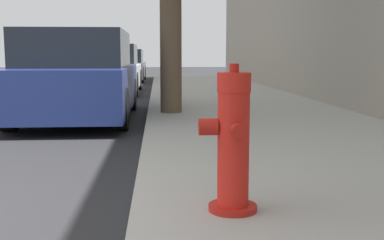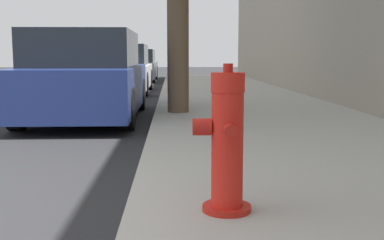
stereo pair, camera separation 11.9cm
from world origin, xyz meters
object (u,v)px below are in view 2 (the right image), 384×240
(parked_car_far, at_px, (134,66))
(parked_car_mid, at_px, (116,70))
(fire_hydrant, at_px, (226,144))
(parked_car_near, at_px, (87,78))

(parked_car_far, bearing_deg, parked_car_mid, -90.28)
(fire_hydrant, distance_m, parked_car_near, 5.58)
(parked_car_near, bearing_deg, fire_hydrant, -71.87)
(fire_hydrant, xyz_separation_m, parked_car_near, (-1.74, 5.31, 0.14))
(fire_hydrant, relative_size, parked_car_mid, 0.23)
(parked_car_near, bearing_deg, parked_car_far, 90.59)
(parked_car_mid, height_order, parked_car_far, parked_car_mid)
(parked_car_near, distance_m, parked_car_mid, 5.56)
(parked_car_far, bearing_deg, fire_hydrant, -83.71)
(fire_hydrant, xyz_separation_m, parked_car_mid, (-1.88, 10.86, 0.10))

